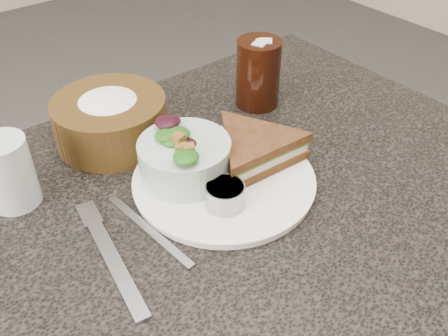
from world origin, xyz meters
name	(u,v)px	position (x,y,z in m)	size (l,w,h in m)	color
dinner_plate	(224,180)	(0.03, 0.02, 0.76)	(0.27, 0.27, 0.01)	white
sandwich	(255,149)	(0.09, 0.02, 0.79)	(0.18, 0.18, 0.05)	#512E1A
salad_bowl	(185,153)	(-0.01, 0.06, 0.80)	(0.14, 0.14, 0.08)	#A6B7AD
dressing_ramekin	(225,196)	(-0.01, -0.03, 0.78)	(0.06, 0.06, 0.03)	#90959F
orange_wedge	(188,146)	(0.02, 0.10, 0.77)	(0.06, 0.06, 0.03)	#FF6702
fork	(114,262)	(-0.18, -0.02, 0.75)	(0.02, 0.20, 0.01)	#9A9B9D
knife	(149,230)	(-0.12, 0.00, 0.75)	(0.01, 0.18, 0.00)	#9FA1A6
bread_basket	(110,113)	(-0.05, 0.22, 0.80)	(0.19, 0.19, 0.11)	#4E3415
cola_glass	(258,70)	(0.22, 0.16, 0.82)	(0.08, 0.08, 0.14)	black
water_glass	(9,172)	(-0.23, 0.17, 0.80)	(0.07, 0.07, 0.11)	silver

